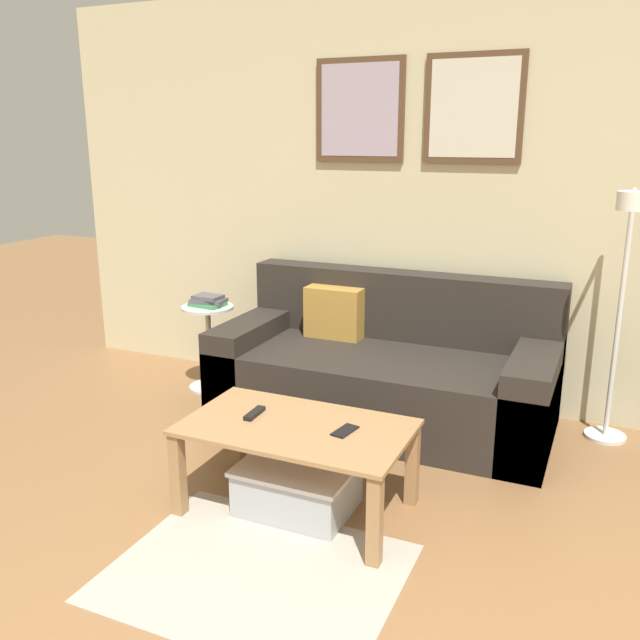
{
  "coord_description": "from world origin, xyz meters",
  "views": [
    {
      "loc": [
        0.94,
        -0.85,
        1.67
      ],
      "look_at": [
        -0.28,
        1.89,
        0.85
      ],
      "focal_mm": 38.0,
      "sensor_mm": 36.0,
      "label": 1
    }
  ],
  "objects_px": {
    "coffee_table": "(296,440)",
    "cell_phone": "(345,431)",
    "side_table": "(209,339)",
    "storage_bin": "(298,487)",
    "couch": "(384,373)",
    "remote_control": "(255,413)",
    "book_stack": "(208,301)",
    "floor_lamp": "(623,289)"
  },
  "relations": [
    {
      "from": "book_stack",
      "to": "remote_control",
      "type": "height_order",
      "value": "book_stack"
    },
    {
      "from": "side_table",
      "to": "coffee_table",
      "type": "bearing_deg",
      "value": -43.56
    },
    {
      "from": "storage_bin",
      "to": "book_stack",
      "type": "distance_m",
      "value": 1.77
    },
    {
      "from": "storage_bin",
      "to": "side_table",
      "type": "bearing_deg",
      "value": 136.43
    },
    {
      "from": "floor_lamp",
      "to": "storage_bin",
      "type": "bearing_deg",
      "value": -135.73
    },
    {
      "from": "floor_lamp",
      "to": "side_table",
      "type": "xyz_separation_m",
      "value": [
        -2.49,
        -0.08,
        -0.56
      ]
    },
    {
      "from": "couch",
      "to": "floor_lamp",
      "type": "bearing_deg",
      "value": 3.91
    },
    {
      "from": "side_table",
      "to": "cell_phone",
      "type": "height_order",
      "value": "side_table"
    },
    {
      "from": "side_table",
      "to": "remote_control",
      "type": "distance_m",
      "value": 1.51
    },
    {
      "from": "book_stack",
      "to": "cell_phone",
      "type": "height_order",
      "value": "book_stack"
    },
    {
      "from": "storage_bin",
      "to": "remote_control",
      "type": "distance_m",
      "value": 0.39
    },
    {
      "from": "cell_phone",
      "to": "side_table",
      "type": "bearing_deg",
      "value": 151.87
    },
    {
      "from": "storage_bin",
      "to": "book_stack",
      "type": "relative_size",
      "value": 2.22
    },
    {
      "from": "couch",
      "to": "side_table",
      "type": "height_order",
      "value": "couch"
    },
    {
      "from": "remote_control",
      "to": "cell_phone",
      "type": "xyz_separation_m",
      "value": [
        0.45,
        0.0,
        -0.01
      ]
    },
    {
      "from": "storage_bin",
      "to": "remote_control",
      "type": "relative_size",
      "value": 3.47
    },
    {
      "from": "coffee_table",
      "to": "remote_control",
      "type": "xyz_separation_m",
      "value": [
        -0.22,
        0.02,
        0.08
      ]
    },
    {
      "from": "couch",
      "to": "side_table",
      "type": "xyz_separation_m",
      "value": [
        -1.25,
        0.01,
        0.05
      ]
    },
    {
      "from": "coffee_table",
      "to": "storage_bin",
      "type": "relative_size",
      "value": 1.95
    },
    {
      "from": "couch",
      "to": "remote_control",
      "type": "relative_size",
      "value": 13.07
    },
    {
      "from": "storage_bin",
      "to": "floor_lamp",
      "type": "bearing_deg",
      "value": 44.27
    },
    {
      "from": "floor_lamp",
      "to": "side_table",
      "type": "distance_m",
      "value": 2.56
    },
    {
      "from": "storage_bin",
      "to": "book_stack",
      "type": "xyz_separation_m",
      "value": [
        -1.22,
        1.17,
        0.49
      ]
    },
    {
      "from": "floor_lamp",
      "to": "book_stack",
      "type": "xyz_separation_m",
      "value": [
        -2.49,
        -0.06,
        -0.3
      ]
    },
    {
      "from": "book_stack",
      "to": "remote_control",
      "type": "distance_m",
      "value": 1.53
    },
    {
      "from": "couch",
      "to": "cell_phone",
      "type": "distance_m",
      "value": 1.15
    },
    {
      "from": "coffee_table",
      "to": "remote_control",
      "type": "height_order",
      "value": "remote_control"
    },
    {
      "from": "coffee_table",
      "to": "cell_phone",
      "type": "height_order",
      "value": "cell_phone"
    },
    {
      "from": "couch",
      "to": "cell_phone",
      "type": "xyz_separation_m",
      "value": [
        0.2,
        -1.12,
        0.13
      ]
    },
    {
      "from": "storage_bin",
      "to": "floor_lamp",
      "type": "relative_size",
      "value": 0.37
    },
    {
      "from": "couch",
      "to": "storage_bin",
      "type": "bearing_deg",
      "value": -91.15
    },
    {
      "from": "storage_bin",
      "to": "remote_control",
      "type": "xyz_separation_m",
      "value": [
        -0.23,
        0.03,
        0.31
      ]
    },
    {
      "from": "floor_lamp",
      "to": "cell_phone",
      "type": "distance_m",
      "value": 1.67
    },
    {
      "from": "couch",
      "to": "book_stack",
      "type": "relative_size",
      "value": 8.37
    },
    {
      "from": "couch",
      "to": "storage_bin",
      "type": "relative_size",
      "value": 3.77
    },
    {
      "from": "storage_bin",
      "to": "couch",
      "type": "bearing_deg",
      "value": 88.85
    },
    {
      "from": "floor_lamp",
      "to": "book_stack",
      "type": "height_order",
      "value": "floor_lamp"
    },
    {
      "from": "couch",
      "to": "remote_control",
      "type": "distance_m",
      "value": 1.16
    },
    {
      "from": "floor_lamp",
      "to": "remote_control",
      "type": "xyz_separation_m",
      "value": [
        -1.5,
        -1.21,
        -0.48
      ]
    },
    {
      "from": "storage_bin",
      "to": "side_table",
      "type": "distance_m",
      "value": 1.7
    },
    {
      "from": "couch",
      "to": "coffee_table",
      "type": "distance_m",
      "value": 1.15
    },
    {
      "from": "floor_lamp",
      "to": "side_table",
      "type": "relative_size",
      "value": 2.46
    }
  ]
}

